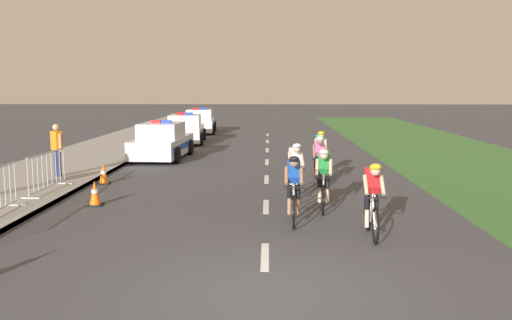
{
  "coord_description": "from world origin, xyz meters",
  "views": [
    {
      "loc": [
        0.05,
        -7.58,
        3.0
      ],
      "look_at": [
        -0.26,
        6.31,
        1.1
      ],
      "focal_mm": 38.36,
      "sensor_mm": 36.0,
      "label": 1
    }
  ],
  "objects_px": {
    "cyclist_lead": "(372,199)",
    "police_car_second": "(185,130)",
    "traffic_cone_far": "(95,194)",
    "cyclist_second": "(294,188)",
    "police_car_nearest": "(162,142)",
    "cyclist_fourth": "(295,170)",
    "crowd_barrier_rear": "(47,172)",
    "spectator_middle": "(57,146)",
    "cyclist_sixth": "(320,153)",
    "police_car_third": "(200,122)",
    "cyclist_third": "(324,179)",
    "traffic_cone_near": "(104,174)",
    "cyclist_fifth": "(319,161)"
  },
  "relations": [
    {
      "from": "cyclist_second",
      "to": "cyclist_third",
      "type": "relative_size",
      "value": 1.0
    },
    {
      "from": "crowd_barrier_rear",
      "to": "traffic_cone_near",
      "type": "bearing_deg",
      "value": 60.55
    },
    {
      "from": "cyclist_second",
      "to": "spectator_middle",
      "type": "bearing_deg",
      "value": 143.58
    },
    {
      "from": "police_car_nearest",
      "to": "traffic_cone_near",
      "type": "height_order",
      "value": "police_car_nearest"
    },
    {
      "from": "cyclist_fifth",
      "to": "police_car_nearest",
      "type": "xyz_separation_m",
      "value": [
        -5.89,
        6.19,
        -0.11
      ]
    },
    {
      "from": "cyclist_lead",
      "to": "traffic_cone_far",
      "type": "distance_m",
      "value": 6.98
    },
    {
      "from": "police_car_nearest",
      "to": "traffic_cone_far",
      "type": "height_order",
      "value": "police_car_nearest"
    },
    {
      "from": "cyclist_fourth",
      "to": "traffic_cone_near",
      "type": "height_order",
      "value": "cyclist_fourth"
    },
    {
      "from": "cyclist_third",
      "to": "police_car_second",
      "type": "height_order",
      "value": "police_car_second"
    },
    {
      "from": "police_car_second",
      "to": "police_car_third",
      "type": "xyz_separation_m",
      "value": [
        -0.0,
        6.07,
        0.0
      ]
    },
    {
      "from": "police_car_third",
      "to": "cyclist_fourth",
      "type": "bearing_deg",
      "value": -76.04
    },
    {
      "from": "police_car_nearest",
      "to": "police_car_second",
      "type": "distance_m",
      "value": 6.3
    },
    {
      "from": "cyclist_third",
      "to": "cyclist_fourth",
      "type": "distance_m",
      "value": 1.43
    },
    {
      "from": "cyclist_second",
      "to": "cyclist_third",
      "type": "bearing_deg",
      "value": 58.05
    },
    {
      "from": "traffic_cone_near",
      "to": "cyclist_lead",
      "type": "bearing_deg",
      "value": -39.12
    },
    {
      "from": "cyclist_sixth",
      "to": "police_car_third",
      "type": "height_order",
      "value": "police_car_third"
    },
    {
      "from": "police_car_nearest",
      "to": "cyclist_third",
      "type": "bearing_deg",
      "value": -58.61
    },
    {
      "from": "cyclist_sixth",
      "to": "spectator_middle",
      "type": "xyz_separation_m",
      "value": [
        -8.43,
        -0.96,
        0.3
      ]
    },
    {
      "from": "traffic_cone_near",
      "to": "spectator_middle",
      "type": "bearing_deg",
      "value": 158.62
    },
    {
      "from": "cyclist_fifth",
      "to": "cyclist_sixth",
      "type": "xyz_separation_m",
      "value": [
        0.21,
        1.91,
        0.0
      ]
    },
    {
      "from": "cyclist_sixth",
      "to": "traffic_cone_near",
      "type": "xyz_separation_m",
      "value": [
        -6.77,
        -1.61,
        -0.48
      ]
    },
    {
      "from": "police_car_third",
      "to": "crowd_barrier_rear",
      "type": "distance_m",
      "value": 20.11
    },
    {
      "from": "police_car_second",
      "to": "traffic_cone_far",
      "type": "distance_m",
      "value": 15.24
    },
    {
      "from": "police_car_second",
      "to": "traffic_cone_far",
      "type": "xyz_separation_m",
      "value": [
        0.03,
        -15.24,
        -0.37
      ]
    },
    {
      "from": "police_car_nearest",
      "to": "traffic_cone_far",
      "type": "bearing_deg",
      "value": -89.82
    },
    {
      "from": "cyclist_fourth",
      "to": "traffic_cone_far",
      "type": "distance_m",
      "value": 5.15
    },
    {
      "from": "crowd_barrier_rear",
      "to": "traffic_cone_far",
      "type": "height_order",
      "value": "crowd_barrier_rear"
    },
    {
      "from": "cyclist_fifth",
      "to": "police_car_nearest",
      "type": "relative_size",
      "value": 0.38
    },
    {
      "from": "cyclist_lead",
      "to": "cyclist_fifth",
      "type": "relative_size",
      "value": 1.0
    },
    {
      "from": "traffic_cone_near",
      "to": "traffic_cone_far",
      "type": "bearing_deg",
      "value": -77.14
    },
    {
      "from": "cyclist_lead",
      "to": "cyclist_fourth",
      "type": "height_order",
      "value": "same"
    },
    {
      "from": "police_car_second",
      "to": "spectator_middle",
      "type": "xyz_separation_m",
      "value": [
        -2.33,
        -11.54,
        0.4
      ]
    },
    {
      "from": "cyclist_second",
      "to": "police_car_nearest",
      "type": "distance_m",
      "value": 11.69
    },
    {
      "from": "cyclist_fourth",
      "to": "cyclist_second",
      "type": "bearing_deg",
      "value": -93.47
    },
    {
      "from": "crowd_barrier_rear",
      "to": "cyclist_sixth",
      "type": "bearing_deg",
      "value": 23.54
    },
    {
      "from": "traffic_cone_far",
      "to": "cyclist_fourth",
      "type": "bearing_deg",
      "value": 9.76
    },
    {
      "from": "cyclist_sixth",
      "to": "crowd_barrier_rear",
      "type": "distance_m",
      "value": 8.48
    },
    {
      "from": "cyclist_second",
      "to": "police_car_third",
      "type": "xyz_separation_m",
      "value": [
        -4.93,
        22.97,
        -0.11
      ]
    },
    {
      "from": "police_car_second",
      "to": "police_car_third",
      "type": "height_order",
      "value": "same"
    },
    {
      "from": "crowd_barrier_rear",
      "to": "cyclist_lead",
      "type": "bearing_deg",
      "value": -26.27
    },
    {
      "from": "cyclist_second",
      "to": "cyclist_fifth",
      "type": "height_order",
      "value": "same"
    },
    {
      "from": "cyclist_lead",
      "to": "police_car_second",
      "type": "distance_m",
      "value": 19.08
    },
    {
      "from": "cyclist_fourth",
      "to": "police_car_nearest",
      "type": "bearing_deg",
      "value": 122.22
    },
    {
      "from": "cyclist_fourth",
      "to": "cyclist_fifth",
      "type": "height_order",
      "value": "same"
    },
    {
      "from": "cyclist_lead",
      "to": "cyclist_second",
      "type": "distance_m",
      "value": 1.85
    },
    {
      "from": "cyclist_fourth",
      "to": "spectator_middle",
      "type": "height_order",
      "value": "spectator_middle"
    },
    {
      "from": "cyclist_sixth",
      "to": "police_car_second",
      "type": "xyz_separation_m",
      "value": [
        -6.1,
        10.58,
        -0.11
      ]
    },
    {
      "from": "cyclist_second",
      "to": "traffic_cone_far",
      "type": "xyz_separation_m",
      "value": [
        -4.9,
        1.66,
        -0.48
      ]
    },
    {
      "from": "cyclist_lead",
      "to": "police_car_second",
      "type": "height_order",
      "value": "police_car_second"
    },
    {
      "from": "cyclist_fifth",
      "to": "cyclist_third",
      "type": "bearing_deg",
      "value": -93.29
    }
  ]
}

